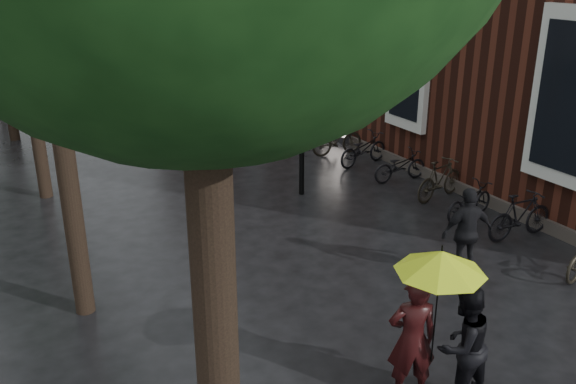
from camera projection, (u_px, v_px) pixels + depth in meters
person_burgundy at (412, 339)px, 8.04m from camera, size 0.78×0.66×1.82m
person_black at (463, 345)px, 8.01m from camera, size 0.86×0.69×1.72m
lime_umbrella at (441, 262)px, 7.59m from camera, size 1.17×1.17×1.72m
pedestrian_walking at (467, 232)px, 11.30m from camera, size 1.09×0.64×1.74m
parked_bicycles at (386, 160)px, 16.70m from camera, size 2.01×13.84×1.03m
ad_lightbox at (338, 114)px, 19.81m from camera, size 0.28×1.21×1.82m
lamp_post at (302, 84)px, 14.57m from camera, size 0.24×0.24×4.63m
cycle_sign at (52, 94)px, 19.33m from camera, size 0.13×0.44×2.43m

